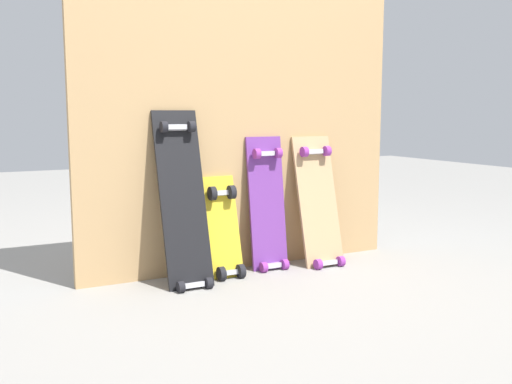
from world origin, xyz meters
TOP-DOWN VIEW (x-y plane):
  - ground_plane at (0.00, 0.00)m, footprint 12.00×12.00m
  - plywood_wall_panel at (0.00, 0.07)m, footprint 1.76×0.04m
  - skateboard_black at (-0.39, -0.08)m, footprint 0.22×0.29m
  - skateboard_yellow at (-0.17, -0.04)m, footprint 0.17×0.21m
  - skateboard_purple at (0.10, -0.01)m, footprint 0.20×0.17m
  - skateboard_natural at (0.39, -0.06)m, footprint 0.23×0.25m

SIDE VIEW (x-z plane):
  - ground_plane at x=0.00m, z-range 0.00..0.00m
  - skateboard_yellow at x=-0.17m, z-range -0.06..0.50m
  - skateboard_natural at x=0.39m, z-range -0.07..0.69m
  - skateboard_purple at x=0.10m, z-range -0.07..0.69m
  - skateboard_black at x=-0.39m, z-range -0.07..0.83m
  - plywood_wall_panel at x=0.00m, z-range 0.00..1.77m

